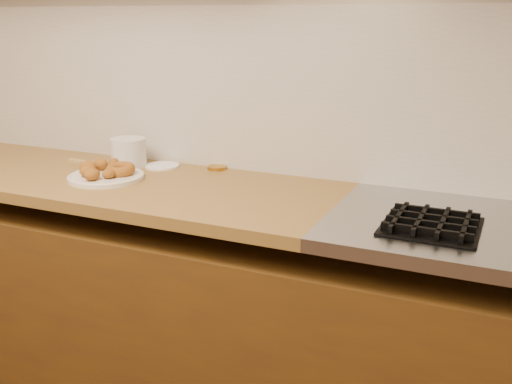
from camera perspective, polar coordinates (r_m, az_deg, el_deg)
wall_back at (r=2.25m, az=-2.17°, el=13.54°), size 4.00×0.02×2.70m
base_cabinet at (r=2.25m, az=-5.49°, el=-12.24°), size 3.60×0.60×0.77m
butcher_block at (r=2.44m, az=-19.20°, el=1.68°), size 2.30×0.62×0.04m
backsplash at (r=2.25m, az=-2.26°, el=9.71°), size 3.60×0.02×0.60m
donut_plate at (r=2.21m, az=-14.09°, el=1.39°), size 0.27×0.27×0.02m
ring_donut at (r=2.20m, az=-12.81°, el=2.12°), size 0.13×0.13×0.05m
fried_dough_chunks at (r=2.21m, az=-15.00°, el=2.11°), size 0.17×0.21×0.05m
plastic_tub at (r=2.37m, az=-12.03°, el=3.69°), size 0.15×0.15×0.11m
tub_lid at (r=2.35m, az=-8.93°, el=2.48°), size 0.16×0.16×0.01m
brass_jar_lid at (r=2.29m, az=-3.76°, el=2.33°), size 0.08×0.08×0.01m
wooden_utensil at (r=2.46m, az=-16.00°, el=2.71°), size 0.17×0.04×0.01m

